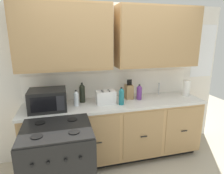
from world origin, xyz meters
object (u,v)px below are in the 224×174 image
at_px(knife_block, 129,91).
at_px(bottle_dark, 82,93).
at_px(stove_range, 59,165).
at_px(bottle_clear, 76,98).
at_px(microwave, 48,100).
at_px(toaster, 106,97).
at_px(bottle_violet, 139,92).
at_px(bottle_teal, 121,96).
at_px(paper_towel_roll, 186,88).

relative_size(knife_block, bottle_dark, 1.04).
height_order(stove_range, bottle_dark, bottle_dark).
distance_m(stove_range, bottle_clear, 0.90).
relative_size(microwave, toaster, 1.71).
xyz_separation_m(toaster, knife_block, (0.41, 0.13, 0.02)).
xyz_separation_m(microwave, toaster, (0.80, 0.05, -0.04)).
relative_size(toaster, knife_block, 0.90).
relative_size(bottle_clear, bottle_violet, 0.95).
bearing_deg(bottle_teal, bottle_dark, 154.56).
height_order(stove_range, paper_towel_roll, paper_towel_roll).
bearing_deg(paper_towel_roll, microwave, -177.76).
bearing_deg(bottle_teal, microwave, 176.76).
bearing_deg(bottle_clear, stove_range, -112.89).
xyz_separation_m(microwave, bottle_violet, (1.35, 0.10, -0.02)).
bearing_deg(bottle_clear, microwave, -170.82).
bearing_deg(bottle_teal, toaster, 151.67).
bearing_deg(bottle_clear, bottle_violet, 2.59).
bearing_deg(knife_block, stove_range, -145.39).
xyz_separation_m(knife_block, bottle_clear, (-0.83, -0.12, -0.00)).
height_order(bottle_teal, bottle_dark, bottle_dark).
bearing_deg(toaster, paper_towel_roll, 1.27).
bearing_deg(bottle_violet, bottle_teal, -154.59).
height_order(knife_block, bottle_clear, knife_block).
relative_size(knife_block, bottle_teal, 1.20).
distance_m(stove_range, bottle_violet, 1.53).
xyz_separation_m(bottle_teal, bottle_clear, (-0.63, 0.12, -0.01)).
xyz_separation_m(stove_range, paper_towel_roll, (2.07, 0.66, 0.60)).
height_order(stove_range, knife_block, knife_block).
bearing_deg(paper_towel_roll, stove_range, -162.27).
distance_m(paper_towel_roll, bottle_violet, 0.83).
relative_size(toaster, bottle_teal, 1.08).
distance_m(stove_range, paper_towel_roll, 2.25).
relative_size(microwave, bottle_dark, 1.61).
xyz_separation_m(stove_range, toaster, (0.69, 0.63, 0.56)).
height_order(bottle_clear, bottle_violet, bottle_violet).
xyz_separation_m(toaster, bottle_violet, (0.55, 0.05, 0.02)).
bearing_deg(bottle_teal, stove_range, -150.06).
bearing_deg(bottle_violet, bottle_dark, 174.05).
height_order(toaster, bottle_dark, bottle_dark).
bearing_deg(bottle_teal, bottle_violet, 25.41).
xyz_separation_m(knife_block, paper_towel_roll, (0.97, -0.10, 0.01)).
relative_size(bottle_teal, bottle_dark, 0.87).
bearing_deg(bottle_clear, bottle_dark, 53.27).
height_order(toaster, knife_block, knife_block).
distance_m(microwave, bottle_violet, 1.35).
relative_size(stove_range, bottle_dark, 3.18).
distance_m(knife_block, bottle_clear, 0.84).
bearing_deg(knife_block, toaster, -162.47).
bearing_deg(bottle_dark, bottle_teal, -25.44).
distance_m(bottle_teal, bottle_violet, 0.38).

